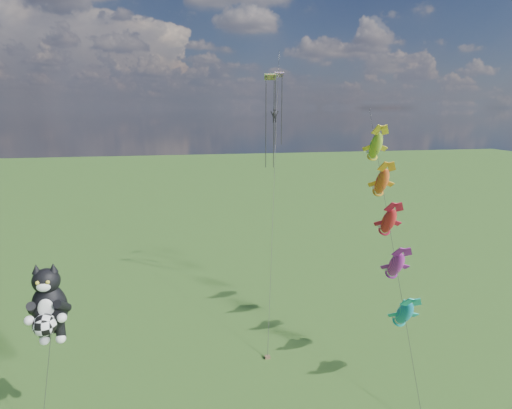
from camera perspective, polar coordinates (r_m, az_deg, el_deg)
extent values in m
plane|color=#1A4210|center=(33.44, -15.30, -21.80)|extent=(300.00, 300.00, 0.00)
cylinder|color=black|center=(29.27, -26.23, -21.27)|extent=(0.48, 2.72, 5.63)
ellipsoid|color=black|center=(28.55, -25.79, -12.31)|extent=(2.24, 1.93, 2.93)
ellipsoid|color=black|center=(27.82, -26.19, -9.12)|extent=(1.75, 1.63, 1.48)
cone|color=black|center=(27.69, -27.26, -7.61)|extent=(0.58, 0.58, 0.55)
cone|color=black|center=(27.43, -25.42, -7.60)|extent=(0.58, 0.58, 0.55)
ellipsoid|color=white|center=(27.34, -26.48, -9.84)|extent=(0.82, 0.49, 0.53)
ellipsoid|color=white|center=(27.84, -26.21, -12.37)|extent=(0.96, 0.48, 1.21)
sphere|color=gold|center=(27.25, -27.14, -9.30)|extent=(0.22, 0.22, 0.22)
sphere|color=gold|center=(27.09, -26.02, -9.30)|extent=(0.22, 0.22, 0.22)
sphere|color=white|center=(28.06, -28.01, -13.51)|extent=(0.55, 0.55, 0.55)
sphere|color=white|center=(27.59, -24.46, -13.59)|extent=(0.55, 0.55, 0.55)
sphere|color=white|center=(29.41, -26.37, -15.90)|extent=(0.59, 0.59, 0.59)
sphere|color=white|center=(29.17, -24.57, -15.96)|extent=(0.59, 0.59, 0.59)
sphere|color=white|center=(27.67, -26.36, -14.23)|extent=(1.29, 1.29, 1.29)
cylinder|color=black|center=(32.67, 17.64, -4.43)|extent=(2.75, 15.60, 18.53)
ellipsoid|color=blue|center=(31.09, 19.16, -13.51)|extent=(1.38, 2.70, 2.79)
ellipsoid|color=#D833AD|center=(32.00, 18.16, -7.62)|extent=(1.38, 2.70, 2.79)
ellipsoid|color=red|center=(33.24, 17.26, -2.12)|extent=(1.38, 2.70, 2.79)
ellipsoid|color=red|center=(34.78, 16.43, 2.94)|extent=(1.38, 2.70, 2.79)
ellipsoid|color=green|center=(36.57, 15.67, 7.55)|extent=(1.38, 2.70, 2.79)
cube|color=brown|center=(34.71, 1.55, -19.67)|extent=(0.40, 0.30, 0.22)
cylinder|color=black|center=(38.36, 2.44, 3.17)|extent=(4.67, 16.46, 24.40)
cube|color=#1DA153|center=(43.42, 1.90, 16.65)|extent=(1.25, 0.94, 0.60)
cylinder|color=black|center=(43.26, 1.34, 10.66)|extent=(0.08, 0.08, 9.06)
cylinder|color=black|center=(43.43, 2.38, 10.66)|extent=(0.08, 0.08, 9.06)
cube|color=#301EDE|center=(46.48, 3.07, 16.91)|extent=(1.08, 0.82, 0.52)
cylinder|color=black|center=(46.28, 2.60, 12.36)|extent=(0.08, 0.08, 7.39)
cylinder|color=black|center=(46.44, 3.43, 12.35)|extent=(0.08, 0.08, 7.39)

